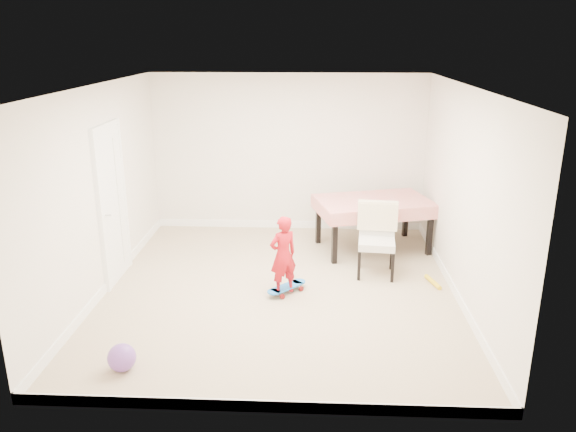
{
  "coord_description": "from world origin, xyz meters",
  "views": [
    {
      "loc": [
        0.42,
        -6.65,
        3.16
      ],
      "look_at": [
        0.1,
        0.2,
        0.95
      ],
      "focal_mm": 35.0,
      "sensor_mm": 36.0,
      "label": 1
    }
  ],
  "objects_px": {
    "child": "(283,258)",
    "skateboard": "(287,289)",
    "balloon": "(122,358)",
    "dining_chair": "(377,241)",
    "dining_table": "(373,224)"
  },
  "relations": [
    {
      "from": "dining_chair",
      "to": "balloon",
      "type": "relative_size",
      "value": 3.57
    },
    {
      "from": "dining_table",
      "to": "dining_chair",
      "type": "distance_m",
      "value": 1.0
    },
    {
      "from": "child",
      "to": "skateboard",
      "type": "bearing_deg",
      "value": -156.02
    },
    {
      "from": "skateboard",
      "to": "child",
      "type": "bearing_deg",
      "value": -169.37
    },
    {
      "from": "dining_table",
      "to": "child",
      "type": "relative_size",
      "value": 1.65
    },
    {
      "from": "dining_chair",
      "to": "child",
      "type": "xyz_separation_m",
      "value": [
        -1.24,
        -0.7,
        0.01
      ]
    },
    {
      "from": "child",
      "to": "balloon",
      "type": "xyz_separation_m",
      "value": [
        -1.5,
        -1.77,
        -0.37
      ]
    },
    {
      "from": "skateboard",
      "to": "balloon",
      "type": "distance_m",
      "value": 2.39
    },
    {
      "from": "child",
      "to": "balloon",
      "type": "height_order",
      "value": "child"
    },
    {
      "from": "dining_table",
      "to": "skateboard",
      "type": "bearing_deg",
      "value": -142.7
    },
    {
      "from": "dining_table",
      "to": "skateboard",
      "type": "height_order",
      "value": "dining_table"
    },
    {
      "from": "dining_table",
      "to": "dining_chair",
      "type": "xyz_separation_m",
      "value": [
        -0.04,
        -1.0,
        0.1
      ]
    },
    {
      "from": "skateboard",
      "to": "balloon",
      "type": "xyz_separation_m",
      "value": [
        -1.54,
        -1.83,
        0.09
      ]
    },
    {
      "from": "dining_table",
      "to": "skateboard",
      "type": "relative_size",
      "value": 2.74
    },
    {
      "from": "skateboard",
      "to": "child",
      "type": "distance_m",
      "value": 0.47
    }
  ]
}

